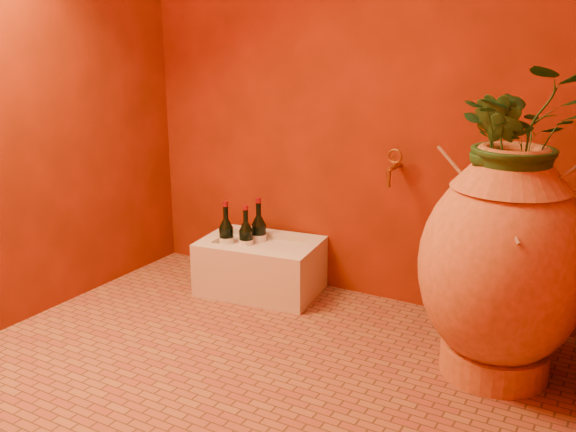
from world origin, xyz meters
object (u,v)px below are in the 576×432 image
Objects in this scene: wine_bottle_b at (226,240)px; amphora at (503,265)px; stone_basin at (261,267)px; wall_tap at (393,166)px; wine_bottle_c at (246,242)px; wine_bottle_a at (259,237)px.

amphora is at bearing -7.52° from wine_bottle_b.
wall_tap reaches higher than stone_basin.
amphora reaches higher than wine_bottle_c.
wine_bottle_a is 0.18m from wine_bottle_b.
wine_bottle_a is (-0.06, 0.07, 0.14)m from stone_basin.
wine_bottle_a is at bearing 43.00° from wine_bottle_b.
amphora is at bearing -32.87° from wall_tap.
stone_basin is (-1.29, 0.24, -0.33)m from amphora.
wall_tap is at bearing 6.93° from wine_bottle_a.
stone_basin is at bearing 10.21° from wine_bottle_c.
wine_bottle_b is 0.99m from wall_tap.
wine_bottle_a reaches higher than wine_bottle_c.
wine_bottle_b is (-1.48, 0.19, -0.19)m from amphora.
wine_bottle_b is 1.04× the size of wine_bottle_c.
wine_bottle_a is at bearing 74.01° from wine_bottle_c.
stone_basin is 2.10× the size of wine_bottle_c.
wall_tap is at bearing 13.27° from wine_bottle_c.
wine_bottle_b is at bearing -165.59° from stone_basin.
amphora is 2.86× the size of wine_bottle_b.
wine_bottle_c is (-1.37, 0.23, -0.20)m from amphora.
stone_basin is 2.02× the size of wine_bottle_b.
wine_bottle_a is 0.86m from wall_tap.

